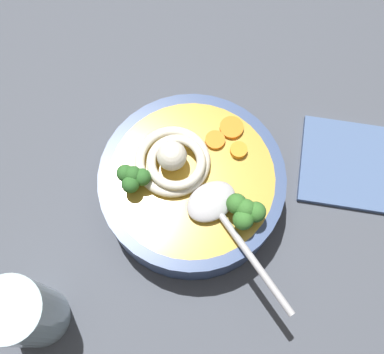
% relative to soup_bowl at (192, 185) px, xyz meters
% --- Properties ---
extents(table_slab, '(1.21, 1.21, 0.04)m').
position_rel_soup_bowl_xyz_m(table_slab, '(-0.01, -0.02, -0.05)').
color(table_slab, '#474C56').
rests_on(table_slab, ground).
extents(soup_bowl, '(0.22, 0.22, 0.06)m').
position_rel_soup_bowl_xyz_m(soup_bowl, '(0.00, 0.00, 0.00)').
color(soup_bowl, '#334775').
rests_on(soup_bowl, table_slab).
extents(noodle_pile, '(0.10, 0.10, 0.04)m').
position_rel_soup_bowl_xyz_m(noodle_pile, '(-0.02, 0.01, 0.04)').
color(noodle_pile, silver).
rests_on(noodle_pile, soup_bowl).
extents(soup_spoon, '(0.15, 0.14, 0.02)m').
position_rel_soup_bowl_xyz_m(soup_spoon, '(0.04, -0.04, 0.04)').
color(soup_spoon, '#B7B7BC').
rests_on(soup_spoon, soup_bowl).
extents(broccoli_floret_beside_noodles, '(0.05, 0.04, 0.04)m').
position_rel_soup_bowl_xyz_m(broccoli_floret_beside_noodles, '(0.07, -0.03, 0.05)').
color(broccoli_floret_beside_noodles, '#7A9E60').
rests_on(broccoli_floret_beside_noodles, soup_bowl).
extents(broccoli_floret_near_spoon, '(0.04, 0.03, 0.03)m').
position_rel_soup_bowl_xyz_m(broccoli_floret_near_spoon, '(-0.06, -0.02, 0.05)').
color(broccoli_floret_near_spoon, '#7A9E60').
rests_on(broccoli_floret_near_spoon, soup_bowl).
extents(carrot_slice_extra_b, '(0.02, 0.02, 0.01)m').
position_rel_soup_bowl_xyz_m(carrot_slice_extra_b, '(0.05, 0.04, 0.03)').
color(carrot_slice_extra_b, orange).
rests_on(carrot_slice_extra_b, soup_bowl).
extents(carrot_slice_beside_chili, '(0.03, 0.03, 0.01)m').
position_rel_soup_bowl_xyz_m(carrot_slice_beside_chili, '(0.03, 0.07, 0.03)').
color(carrot_slice_beside_chili, orange).
rests_on(carrot_slice_beside_chili, soup_bowl).
extents(carrot_slice_center, '(0.02, 0.02, 0.01)m').
position_rel_soup_bowl_xyz_m(carrot_slice_center, '(0.02, 0.05, 0.03)').
color(carrot_slice_center, orange).
rests_on(carrot_slice_center, soup_bowl).
extents(drinking_glass, '(0.07, 0.07, 0.12)m').
position_rel_soup_bowl_xyz_m(drinking_glass, '(-0.14, -0.19, 0.03)').
color(drinking_glass, silver).
rests_on(drinking_glass, table_slab).
extents(folded_napkin, '(0.17, 0.13, 0.01)m').
position_rel_soup_bowl_xyz_m(folded_napkin, '(0.21, 0.09, -0.03)').
color(folded_napkin, '#4C6693').
rests_on(folded_napkin, table_slab).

